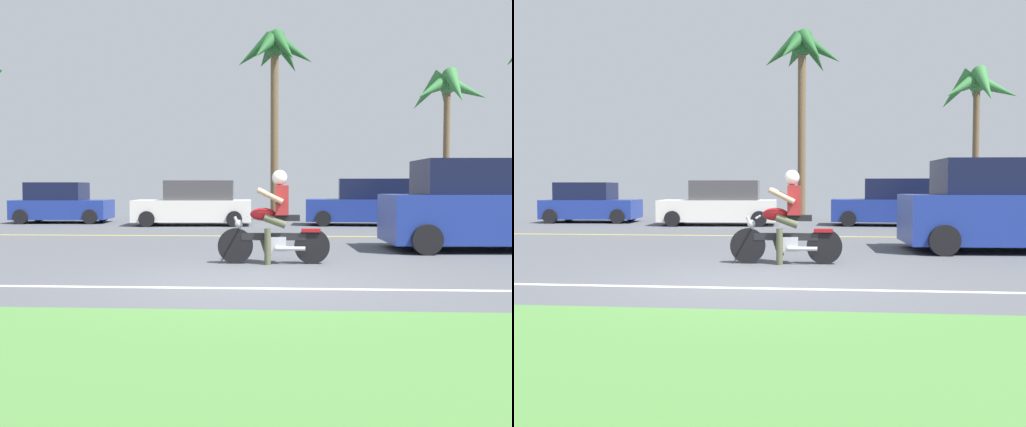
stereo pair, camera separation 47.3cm
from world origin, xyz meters
The scene contains 11 objects.
ground centered at (0.00, 3.00, -0.02)m, with size 56.00×30.00×0.04m, color #4C4F54.
grass_median centered at (0.00, -4.10, 0.03)m, with size 56.00×3.80×0.06m, color #477A38.
lane_line_near centered at (0.00, -0.59, 0.00)m, with size 50.40×0.12×0.01m, color silver.
lane_line_far centered at (0.00, 7.65, 0.00)m, with size 50.40×0.12×0.01m, color yellow.
motorcyclist centered at (0.29, 1.95, 0.73)m, with size 2.05×0.67×1.72m.
suv_nearby centered at (5.02, 4.44, 0.97)m, with size 4.75×2.31×2.01m.
parked_car_0 centered at (-8.33, 13.25, 0.74)m, with size 3.73×2.17×1.58m.
parked_car_1 centered at (-2.84, 12.09, 0.76)m, with size 4.37×2.18×1.64m.
parked_car_2 centered at (3.53, 12.43, 0.79)m, with size 4.50×2.10×1.70m.
palm_tree_0 centered at (6.83, 14.51, 5.02)m, with size 3.25×3.28×6.09m.
palm_tree_1 centered at (0.03, 15.54, 6.67)m, with size 3.52×3.47×7.98m.
Camera 2 is at (0.98, -8.21, 1.41)m, focal length 39.22 mm.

